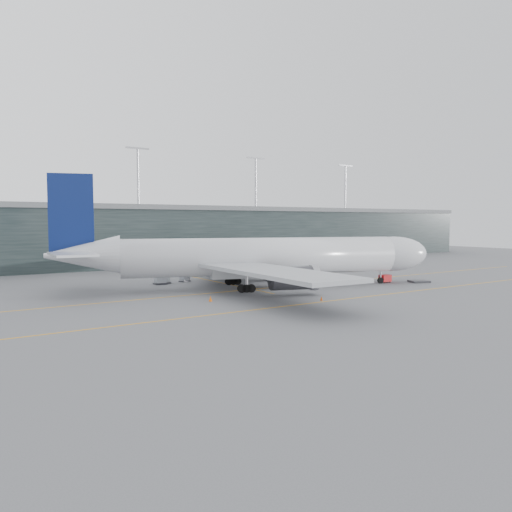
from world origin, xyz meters
TOP-DOWN VIEW (x-y plane):
  - ground at (0.00, 0.00)m, footprint 320.00×320.00m
  - taxiline_a at (0.00, -4.00)m, footprint 160.00×0.25m
  - taxiline_b at (0.00, -20.00)m, footprint 160.00×0.25m
  - taxiline_lead_main at (5.00, 20.00)m, footprint 0.25×60.00m
  - terminal at (-0.00, 58.00)m, footprint 240.00×36.00m
  - main_aircraft at (7.06, -3.08)m, footprint 63.79×58.77m
  - jet_bridge at (24.51, 25.39)m, footprint 12.22×44.67m
  - gse_cart at (30.13, -9.72)m, footprint 2.11×1.36m
  - baggage_dolly at (35.48, -12.99)m, footprint 4.03×3.65m
  - uld_a at (-5.18, 10.39)m, footprint 2.25×1.83m
  - uld_b at (-3.68, 11.34)m, footprint 2.39×2.20m
  - uld_c at (0.09, 11.46)m, footprint 2.19×1.96m
  - cone_nose at (33.09, -6.63)m, footprint 0.41×0.41m
  - cone_wing_stbd at (6.79, -19.02)m, footprint 0.39×0.39m
  - cone_wing_port at (8.31, 9.46)m, footprint 0.42×0.42m
  - cone_tail at (-6.66, -11.04)m, footprint 0.50×0.50m

SIDE VIEW (x-z plane):
  - ground at x=0.00m, z-range 0.00..0.00m
  - taxiline_a at x=0.00m, z-range 0.00..0.02m
  - taxiline_b at x=0.00m, z-range 0.00..0.02m
  - taxiline_lead_main at x=5.00m, z-range 0.00..0.02m
  - baggage_dolly at x=35.48m, z-range 0.03..0.36m
  - cone_wing_stbd at x=6.79m, z-range 0.00..0.62m
  - cone_nose at x=33.09m, z-range 0.00..0.65m
  - cone_wing_port at x=8.31m, z-range 0.00..0.67m
  - cone_tail at x=-6.66m, z-range 0.00..0.80m
  - gse_cart at x=30.13m, z-range 0.08..1.51m
  - uld_c at x=0.09m, z-range 0.04..1.69m
  - uld_b at x=-3.68m, z-range 0.04..1.80m
  - uld_a at x=-5.18m, z-range 0.05..2.05m
  - jet_bridge at x=24.51m, z-range 1.70..8.56m
  - main_aircraft at x=7.06m, z-range -4.03..14.32m
  - terminal at x=0.00m, z-range -6.88..22.12m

